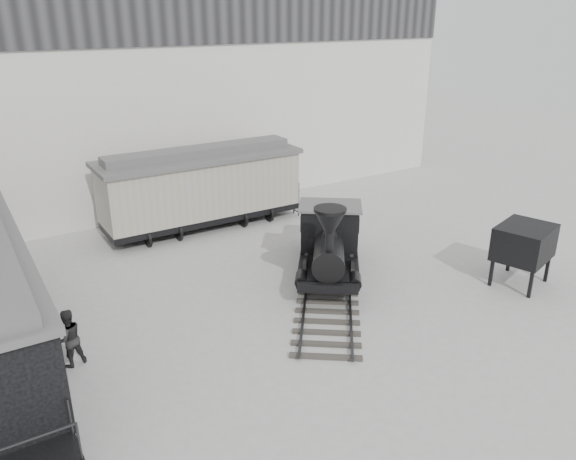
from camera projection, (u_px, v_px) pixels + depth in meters
ground at (345, 337)px, 17.48m from camera, size 90.00×90.00×0.00m
north_wall at (159, 98)px, 27.24m from camera, size 34.00×2.51×11.00m
locomotive at (329, 246)px, 21.01m from camera, size 7.67×9.18×3.49m
boxcar at (201, 186)px, 25.74m from camera, size 9.34×3.01×3.81m
visitor_a at (33, 343)px, 15.70m from camera, size 0.61×0.43×1.61m
visitor_b at (68, 338)px, 15.83m from camera, size 0.96×0.82×1.74m
coal_hopper at (523, 247)px, 20.42m from camera, size 2.48×2.22×2.28m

